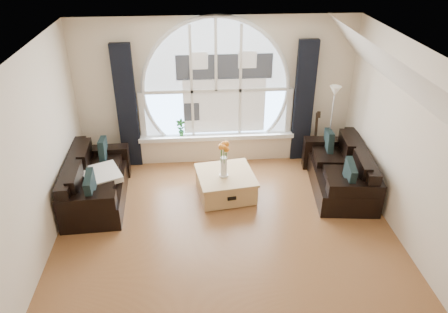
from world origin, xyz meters
TOP-DOWN VIEW (x-y plane):
  - ground at (0.00, 0.00)m, footprint 5.00×5.50m
  - ceiling at (0.00, 0.00)m, footprint 5.00×5.50m
  - wall_back at (0.00, 2.75)m, footprint 5.00×0.01m
  - wall_left at (-2.50, 0.00)m, footprint 0.01×5.50m
  - wall_right at (2.50, 0.00)m, footprint 0.01×5.50m
  - attic_slope at (2.20, 0.00)m, footprint 0.92×5.50m
  - arched_window at (0.00, 2.72)m, footprint 2.60×0.06m
  - window_sill at (0.00, 2.65)m, footprint 2.90×0.22m
  - window_frame at (0.00, 2.69)m, footprint 2.76×0.08m
  - neighbor_house at (0.15, 2.71)m, footprint 1.70×0.02m
  - curtain_left at (-1.60, 2.63)m, footprint 0.35×0.12m
  - curtain_right at (1.60, 2.63)m, footprint 0.35×0.12m
  - sofa_left at (-2.04, 1.46)m, footprint 0.95×1.77m
  - sofa_right at (2.01, 1.49)m, footprint 1.04×1.79m
  - coffee_chest at (0.07, 1.45)m, footprint 1.03×1.03m
  - throw_blanket at (-1.93, 1.43)m, footprint 0.73×0.73m
  - vase_flowers at (0.04, 1.39)m, footprint 0.24×0.24m
  - floor_lamp at (2.01, 2.21)m, footprint 0.24×0.24m
  - guitar at (1.84, 2.51)m, footprint 0.39×0.28m
  - potted_plant at (-0.67, 2.65)m, footprint 0.20×0.15m

SIDE VIEW (x-z plane):
  - ground at x=0.00m, z-range -0.01..0.01m
  - coffee_chest at x=0.07m, z-range 0.00..0.45m
  - sofa_left at x=-2.04m, z-range 0.01..0.79m
  - sofa_right at x=2.01m, z-range 0.02..0.78m
  - throw_blanket at x=-1.93m, z-range 0.45..0.55m
  - window_sill at x=0.00m, z-range 0.47..0.55m
  - guitar at x=1.84m, z-range 0.00..1.06m
  - potted_plant at x=-0.67m, z-range 0.55..0.88m
  - vase_flowers at x=0.04m, z-range 0.45..1.15m
  - floor_lamp at x=2.01m, z-range 0.00..1.60m
  - curtain_left at x=-1.60m, z-range 0.00..2.30m
  - curtain_right at x=1.60m, z-range 0.00..2.30m
  - wall_back at x=0.00m, z-range 0.00..2.70m
  - wall_left at x=-2.50m, z-range 0.00..2.70m
  - wall_right at x=2.50m, z-range 0.00..2.70m
  - neighbor_house at x=0.15m, z-range 0.75..2.25m
  - arched_window at x=0.00m, z-range 0.55..2.70m
  - window_frame at x=0.00m, z-range 0.55..2.70m
  - attic_slope at x=2.20m, z-range 1.99..2.71m
  - ceiling at x=0.00m, z-range 2.70..2.71m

